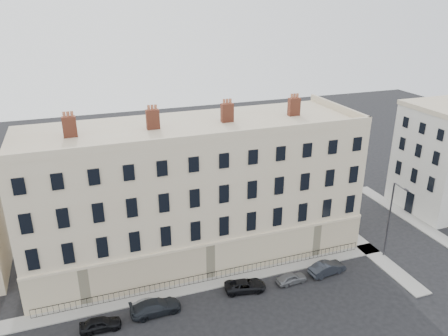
{
  "coord_description": "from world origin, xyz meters",
  "views": [
    {
      "loc": [
        -17.49,
        -30.73,
        27.72
      ],
      "look_at": [
        -3.07,
        10.0,
        10.54
      ],
      "focal_mm": 35.0,
      "sensor_mm": 36.0,
      "label": 1
    }
  ],
  "objects_px": {
    "car_b": "(151,306)",
    "car_f": "(327,268)",
    "car_e": "(291,278)",
    "streetlamp": "(390,217)",
    "car_a": "(100,324)",
    "car_c": "(156,307)",
    "car_d": "(245,286)"
  },
  "relations": [
    {
      "from": "car_b",
      "to": "car_f",
      "type": "bearing_deg",
      "value": -86.25
    },
    {
      "from": "car_e",
      "to": "streetlamp",
      "type": "height_order",
      "value": "streetlamp"
    },
    {
      "from": "car_c",
      "to": "car_f",
      "type": "distance_m",
      "value": 18.42
    },
    {
      "from": "car_d",
      "to": "car_f",
      "type": "relative_size",
      "value": 1.01
    },
    {
      "from": "car_b",
      "to": "car_e",
      "type": "relative_size",
      "value": 1.07
    },
    {
      "from": "car_c",
      "to": "car_e",
      "type": "height_order",
      "value": "car_c"
    },
    {
      "from": "car_b",
      "to": "car_e",
      "type": "height_order",
      "value": "car_b"
    },
    {
      "from": "car_d",
      "to": "car_c",
      "type": "bearing_deg",
      "value": 101.7
    },
    {
      "from": "car_c",
      "to": "car_f",
      "type": "bearing_deg",
      "value": -92.25
    },
    {
      "from": "car_a",
      "to": "car_b",
      "type": "bearing_deg",
      "value": -76.31
    },
    {
      "from": "car_a",
      "to": "car_e",
      "type": "distance_m",
      "value": 19.15
    },
    {
      "from": "car_a",
      "to": "car_e",
      "type": "height_order",
      "value": "car_a"
    },
    {
      "from": "car_a",
      "to": "car_b",
      "type": "distance_m",
      "value": 4.74
    },
    {
      "from": "car_f",
      "to": "streetlamp",
      "type": "bearing_deg",
      "value": -92.3
    },
    {
      "from": "car_e",
      "to": "car_c",
      "type": "bearing_deg",
      "value": 86.5
    },
    {
      "from": "car_a",
      "to": "car_f",
      "type": "bearing_deg",
      "value": -85.78
    },
    {
      "from": "car_c",
      "to": "streetlamp",
      "type": "xyz_separation_m",
      "value": [
        26.4,
        0.78,
        4.33
      ]
    },
    {
      "from": "car_b",
      "to": "car_c",
      "type": "xyz_separation_m",
      "value": [
        0.4,
        -0.38,
        0.11
      ]
    },
    {
      "from": "car_e",
      "to": "streetlamp",
      "type": "xyz_separation_m",
      "value": [
        12.3,
        0.86,
        4.47
      ]
    },
    {
      "from": "car_d",
      "to": "car_b",
      "type": "bearing_deg",
      "value": 99.33
    },
    {
      "from": "car_d",
      "to": "car_e",
      "type": "distance_m",
      "value": 4.98
    },
    {
      "from": "car_b",
      "to": "streetlamp",
      "type": "xyz_separation_m",
      "value": [
        26.8,
        0.4,
        4.44
      ]
    },
    {
      "from": "car_e",
      "to": "car_f",
      "type": "relative_size",
      "value": 0.79
    },
    {
      "from": "car_b",
      "to": "car_f",
      "type": "relative_size",
      "value": 0.85
    },
    {
      "from": "car_c",
      "to": "car_d",
      "type": "bearing_deg",
      "value": -90.46
    },
    {
      "from": "car_c",
      "to": "streetlamp",
      "type": "bearing_deg",
      "value": -90.8
    },
    {
      "from": "car_b",
      "to": "car_c",
      "type": "relative_size",
      "value": 0.74
    },
    {
      "from": "car_a",
      "to": "car_d",
      "type": "xyz_separation_m",
      "value": [
        14.19,
        0.84,
        -0.04
      ]
    },
    {
      "from": "car_e",
      "to": "streetlamp",
      "type": "distance_m",
      "value": 13.12
    },
    {
      "from": "car_f",
      "to": "streetlamp",
      "type": "distance_m",
      "value": 9.11
    },
    {
      "from": "car_a",
      "to": "car_f",
      "type": "xyz_separation_m",
      "value": [
        23.47,
        0.6,
        0.07
      ]
    },
    {
      "from": "car_d",
      "to": "car_e",
      "type": "relative_size",
      "value": 1.28
    }
  ]
}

